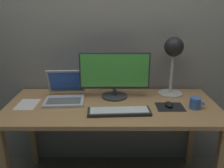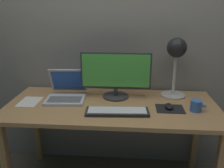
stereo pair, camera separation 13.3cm
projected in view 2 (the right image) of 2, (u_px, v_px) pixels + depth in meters
name	position (u px, v px, depth m)	size (l,w,h in m)	color
back_wall	(115.00, 25.00, 2.00)	(4.80, 0.06, 2.60)	gray
desk	(112.00, 114.00, 1.82)	(1.60, 0.70, 0.74)	tan
monitor	(116.00, 74.00, 1.87)	(0.56, 0.21, 0.37)	#38383A
keyboard_main	(117.00, 111.00, 1.64)	(0.45, 0.16, 0.03)	#28282B
laptop	(67.00, 90.00, 1.91)	(0.32, 0.34, 0.23)	silver
desk_lamp	(176.00, 55.00, 1.85)	(0.20, 0.20, 0.48)	beige
mousepad	(170.00, 109.00, 1.71)	(0.20, 0.16, 0.00)	black
mouse	(169.00, 106.00, 1.71)	(0.06, 0.10, 0.03)	black
coffee_mug	(196.00, 106.00, 1.67)	(0.11, 0.08, 0.08)	#3F72CC
paper_sheet_near_mouse	(29.00, 102.00, 1.84)	(0.15, 0.21, 0.00)	white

